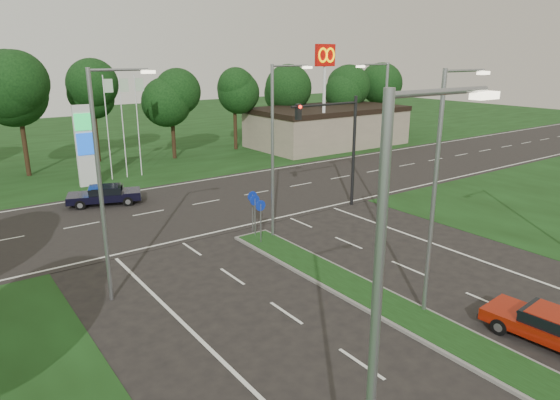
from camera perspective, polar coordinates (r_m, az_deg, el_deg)
verge_far at (r=61.86m, az=-22.84°, el=6.22°), size 160.00×50.00×0.02m
cross_road at (r=33.04m, az=-9.96°, el=-0.57°), size 160.00×12.00×0.02m
median_kerb at (r=18.62m, az=19.47°, el=-14.95°), size 2.00×26.00×0.12m
commercial_building at (r=54.51m, az=5.42°, el=8.35°), size 16.00×9.00×4.00m
streetlight_median_near at (r=18.56m, az=17.68°, el=1.96°), size 2.53×0.22×9.00m
streetlight_median_far at (r=25.63m, az=-0.50°, el=6.50°), size 2.53×0.22×9.00m
streetlight_left_near at (r=8.26m, az=11.69°, el=-15.81°), size 2.53×0.22×9.00m
streetlight_left_far at (r=19.82m, az=-19.43°, el=2.67°), size 2.53×0.22×9.00m
streetlight_right_far at (r=30.75m, az=11.56°, el=7.81°), size 2.53×0.22×9.00m
traffic_signal at (r=31.08m, az=6.76°, el=7.31°), size 5.10×0.42×7.00m
median_signs at (r=26.18m, az=-2.77°, el=-0.89°), size 1.16×1.76×2.38m
gas_pylon at (r=39.40m, az=-21.06°, el=6.08°), size 5.80×1.26×8.00m
mcdonalds_sign at (r=48.36m, az=5.16°, el=14.48°), size 2.20×0.47×10.40m
treeline_far at (r=46.67m, az=-19.15°, el=12.19°), size 6.00×6.00×9.90m
red_sedan at (r=19.60m, az=28.56°, el=-12.57°), size 2.08×4.34×1.16m
navy_sedan at (r=34.43m, az=-19.40°, el=0.58°), size 4.88×3.25×1.24m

